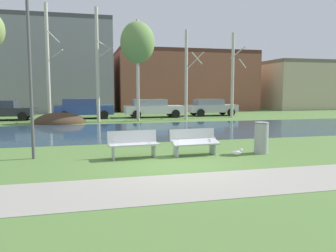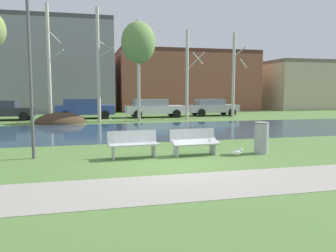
{
  "view_description": "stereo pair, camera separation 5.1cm",
  "coord_description": "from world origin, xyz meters",
  "px_view_note": "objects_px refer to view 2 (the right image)",
  "views": [
    {
      "loc": [
        -2.53,
        -9.4,
        2.17
      ],
      "look_at": [
        0.17,
        1.44,
        0.98
      ],
      "focal_mm": 36.08,
      "sensor_mm": 36.0,
      "label": 1
    },
    {
      "loc": [
        -2.48,
        -9.41,
        2.17
      ],
      "look_at": [
        0.17,
        1.44,
        0.98
      ],
      "focal_mm": 36.08,
      "sensor_mm": 36.0,
      "label": 2
    }
  ],
  "objects_px": {
    "bench_right": "(194,141)",
    "parked_wagon_fourth_silver": "(212,107)",
    "parked_hatch_third_white": "(154,108)",
    "streetlamp": "(29,42)",
    "trash_bin": "(261,137)",
    "seagull": "(237,152)",
    "parked_sedan_second_blue": "(84,108)",
    "parked_van_nearest_dark": "(3,110)",
    "bench_left": "(133,143)"
  },
  "relations": [
    {
      "from": "parked_sedan_second_blue",
      "to": "parked_wagon_fourth_silver",
      "type": "bearing_deg",
      "value": 1.78
    },
    {
      "from": "parked_wagon_fourth_silver",
      "to": "seagull",
      "type": "bearing_deg",
      "value": -108.45
    },
    {
      "from": "bench_left",
      "to": "parked_hatch_third_white",
      "type": "xyz_separation_m",
      "value": [
        3.82,
        15.79,
        0.3
      ]
    },
    {
      "from": "trash_bin",
      "to": "parked_van_nearest_dark",
      "type": "height_order",
      "value": "parked_van_nearest_dark"
    },
    {
      "from": "bench_left",
      "to": "bench_right",
      "type": "xyz_separation_m",
      "value": [
        2.05,
        0.0,
        0.0
      ]
    },
    {
      "from": "parked_sedan_second_blue",
      "to": "trash_bin",
      "type": "bearing_deg",
      "value": -69.83
    },
    {
      "from": "trash_bin",
      "to": "parked_hatch_third_white",
      "type": "bearing_deg",
      "value": 92.02
    },
    {
      "from": "parked_van_nearest_dark",
      "to": "seagull",
      "type": "bearing_deg",
      "value": -56.93
    },
    {
      "from": "parked_sedan_second_blue",
      "to": "streetlamp",
      "type": "bearing_deg",
      "value": -95.68
    },
    {
      "from": "streetlamp",
      "to": "parked_sedan_second_blue",
      "type": "xyz_separation_m",
      "value": [
        1.52,
        15.31,
        -2.83
      ]
    },
    {
      "from": "streetlamp",
      "to": "parked_sedan_second_blue",
      "type": "relative_size",
      "value": 1.26
    },
    {
      "from": "parked_sedan_second_blue",
      "to": "parked_wagon_fourth_silver",
      "type": "distance_m",
      "value": 10.56
    },
    {
      "from": "parked_van_nearest_dark",
      "to": "parked_hatch_third_white",
      "type": "height_order",
      "value": "parked_hatch_third_white"
    },
    {
      "from": "bench_right",
      "to": "parked_wagon_fourth_silver",
      "type": "distance_m",
      "value": 17.73
    },
    {
      "from": "bench_right",
      "to": "seagull",
      "type": "bearing_deg",
      "value": -20.32
    },
    {
      "from": "seagull",
      "to": "parked_sedan_second_blue",
      "type": "xyz_separation_m",
      "value": [
        -4.95,
        16.48,
        0.67
      ]
    },
    {
      "from": "seagull",
      "to": "parked_van_nearest_dark",
      "type": "bearing_deg",
      "value": 123.07
    },
    {
      "from": "seagull",
      "to": "parked_wagon_fourth_silver",
      "type": "relative_size",
      "value": 0.11
    },
    {
      "from": "seagull",
      "to": "parked_hatch_third_white",
      "type": "xyz_separation_m",
      "value": [
        0.45,
        16.28,
        0.64
      ]
    },
    {
      "from": "bench_right",
      "to": "parked_hatch_third_white",
      "type": "xyz_separation_m",
      "value": [
        1.78,
        15.79,
        0.3
      ]
    },
    {
      "from": "parked_sedan_second_blue",
      "to": "parked_wagon_fourth_silver",
      "type": "height_order",
      "value": "parked_sedan_second_blue"
    },
    {
      "from": "trash_bin",
      "to": "parked_hatch_third_white",
      "type": "xyz_separation_m",
      "value": [
        -0.56,
        16.03,
        0.21
      ]
    },
    {
      "from": "parked_hatch_third_white",
      "to": "streetlamp",
      "type": "bearing_deg",
      "value": -114.59
    },
    {
      "from": "bench_left",
      "to": "seagull",
      "type": "relative_size",
      "value": 3.8
    },
    {
      "from": "seagull",
      "to": "parked_hatch_third_white",
      "type": "distance_m",
      "value": 16.3
    },
    {
      "from": "parked_van_nearest_dark",
      "to": "parked_wagon_fourth_silver",
      "type": "distance_m",
      "value": 16.28
    },
    {
      "from": "bench_left",
      "to": "parked_hatch_third_white",
      "type": "bearing_deg",
      "value": 76.39
    },
    {
      "from": "trash_bin",
      "to": "parked_van_nearest_dark",
      "type": "relative_size",
      "value": 0.25
    },
    {
      "from": "bench_left",
      "to": "streetlamp",
      "type": "xyz_separation_m",
      "value": [
        -3.09,
        0.67,
        3.16
      ]
    },
    {
      "from": "bench_left",
      "to": "parked_van_nearest_dark",
      "type": "relative_size",
      "value": 0.37
    },
    {
      "from": "trash_bin",
      "to": "parked_van_nearest_dark",
      "type": "xyz_separation_m",
      "value": [
        -11.68,
        16.12,
        0.2
      ]
    },
    {
      "from": "bench_left",
      "to": "trash_bin",
      "type": "height_order",
      "value": "trash_bin"
    },
    {
      "from": "seagull",
      "to": "parked_van_nearest_dark",
      "type": "xyz_separation_m",
      "value": [
        -10.66,
        16.38,
        0.63
      ]
    },
    {
      "from": "parked_hatch_third_white",
      "to": "parked_wagon_fourth_silver",
      "type": "height_order",
      "value": "parked_hatch_third_white"
    },
    {
      "from": "streetlamp",
      "to": "parked_van_nearest_dark",
      "type": "height_order",
      "value": "streetlamp"
    },
    {
      "from": "trash_bin",
      "to": "streetlamp",
      "type": "distance_m",
      "value": 8.14
    },
    {
      "from": "seagull",
      "to": "trash_bin",
      "type": "bearing_deg",
      "value": 14.25
    },
    {
      "from": "trash_bin",
      "to": "seagull",
      "type": "height_order",
      "value": "trash_bin"
    },
    {
      "from": "bench_left",
      "to": "trash_bin",
      "type": "distance_m",
      "value": 4.39
    },
    {
      "from": "parked_van_nearest_dark",
      "to": "parked_wagon_fourth_silver",
      "type": "relative_size",
      "value": 1.07
    },
    {
      "from": "bench_right",
      "to": "streetlamp",
      "type": "height_order",
      "value": "streetlamp"
    },
    {
      "from": "parked_wagon_fourth_silver",
      "to": "bench_right",
      "type": "bearing_deg",
      "value": -113.04
    },
    {
      "from": "seagull",
      "to": "parked_sedan_second_blue",
      "type": "relative_size",
      "value": 0.1
    },
    {
      "from": "bench_left",
      "to": "parked_sedan_second_blue",
      "type": "height_order",
      "value": "parked_sedan_second_blue"
    },
    {
      "from": "parked_van_nearest_dark",
      "to": "parked_sedan_second_blue",
      "type": "bearing_deg",
      "value": 0.99
    },
    {
      "from": "trash_bin",
      "to": "parked_wagon_fourth_silver",
      "type": "relative_size",
      "value": 0.26
    },
    {
      "from": "bench_left",
      "to": "streetlamp",
      "type": "bearing_deg",
      "value": 167.7
    },
    {
      "from": "bench_left",
      "to": "seagull",
      "type": "height_order",
      "value": "bench_left"
    },
    {
      "from": "streetlamp",
      "to": "parked_sedan_second_blue",
      "type": "bearing_deg",
      "value": 84.32
    },
    {
      "from": "streetlamp",
      "to": "parked_wagon_fourth_silver",
      "type": "distance_m",
      "value": 19.96
    }
  ]
}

